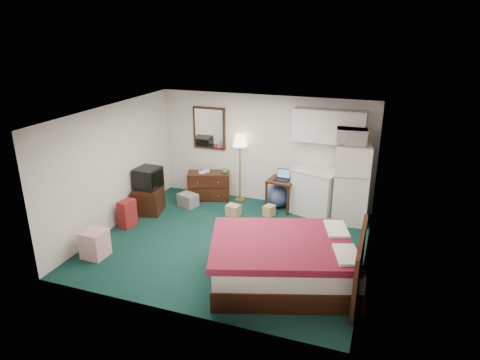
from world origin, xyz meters
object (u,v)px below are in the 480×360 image
at_px(kitchen_counter, 316,192).
at_px(tv_stand, 149,200).
at_px(bed, 284,262).
at_px(dresser, 209,186).
at_px(desk, 281,194).
at_px(suitcase, 127,214).
at_px(fridge, 351,184).
at_px(floor_lamp, 240,168).

xyz_separation_m(kitchen_counter, tv_stand, (-3.51, -1.19, -0.21)).
relative_size(kitchen_counter, bed, 0.45).
distance_m(dresser, desk, 1.78).
distance_m(desk, suitcase, 3.36).
xyz_separation_m(tv_stand, suitcase, (-0.03, -0.78, 0.00)).
bearing_deg(tv_stand, bed, -38.35).
height_order(dresser, kitchen_counter, kitchen_counter).
height_order(dresser, desk, desk).
height_order(bed, tv_stand, bed).
bearing_deg(desk, suitcase, -139.07).
relative_size(fridge, suitcase, 2.93).
xyz_separation_m(bed, suitcase, (-3.53, 0.88, -0.07)).
relative_size(floor_lamp, desk, 2.26).
xyz_separation_m(desk, tv_stand, (-2.73, -1.14, -0.07)).
bearing_deg(fridge, suitcase, -163.55).
xyz_separation_m(desk, bed, (0.77, -2.80, -0.00)).
relative_size(dresser, floor_lamp, 0.60).
bearing_deg(bed, fridge, 56.73).
bearing_deg(tv_stand, fridge, 0.83).
xyz_separation_m(bed, tv_stand, (-3.50, 1.67, -0.07)).
xyz_separation_m(dresser, fridge, (3.28, -0.13, 0.51)).
bearing_deg(floor_lamp, fridge, -6.52).
relative_size(fridge, tv_stand, 2.70).
relative_size(floor_lamp, tv_stand, 2.60).
xyz_separation_m(dresser, bed, (2.55, -2.83, 0.02)).
bearing_deg(fridge, bed, -111.78).
height_order(dresser, bed, bed).
height_order(kitchen_counter, fridge, fridge).
bearing_deg(dresser, desk, -20.54).
bearing_deg(kitchen_counter, fridge, 7.38).
relative_size(dresser, kitchen_counter, 0.98).
bearing_deg(dresser, kitchen_counter, -19.18).
height_order(floor_lamp, tv_stand, floor_lamp).
bearing_deg(kitchen_counter, tv_stand, -142.15).
bearing_deg(fridge, dresser, 171.16).
bearing_deg(tv_stand, kitchen_counter, 5.78).
xyz_separation_m(desk, kitchen_counter, (0.78, 0.05, 0.14)).
bearing_deg(floor_lamp, desk, -10.29).
relative_size(kitchen_counter, tv_stand, 1.60).
height_order(floor_lamp, fridge, fridge).
bearing_deg(tv_stand, dresser, 37.72).
height_order(fridge, tv_stand, fridge).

